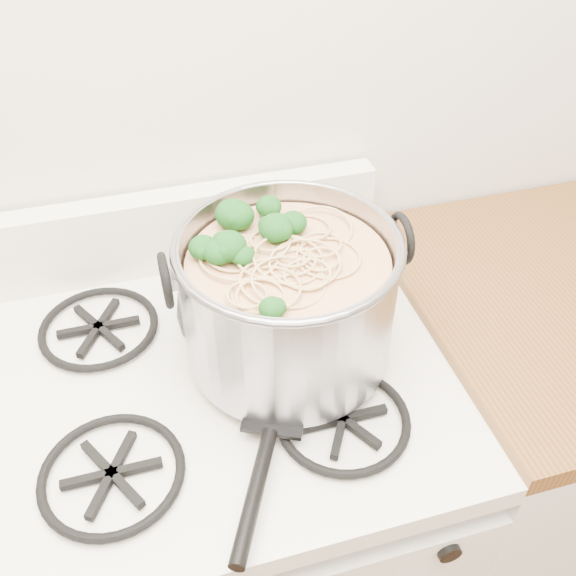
% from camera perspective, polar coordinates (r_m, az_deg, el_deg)
% --- Properties ---
extents(gas_range, '(0.76, 0.66, 0.92)m').
position_cam_1_polar(gas_range, '(1.44, -5.16, -20.04)').
color(gas_range, white).
rests_on(gas_range, ground).
extents(stock_pot, '(0.37, 0.34, 0.23)m').
position_cam_1_polar(stock_pot, '(0.98, 0.00, -1.01)').
color(stock_pot, '#96969F').
rests_on(stock_pot, gas_range).
extents(spatula, '(0.40, 0.41, 0.02)m').
position_cam_1_polar(spatula, '(0.97, -0.94, -10.11)').
color(spatula, black).
rests_on(spatula, gas_range).
extents(glass_bowl, '(0.16, 0.16, 0.03)m').
position_cam_1_polar(glass_bowl, '(1.10, -1.23, -1.89)').
color(glass_bowl, white).
rests_on(glass_bowl, gas_range).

